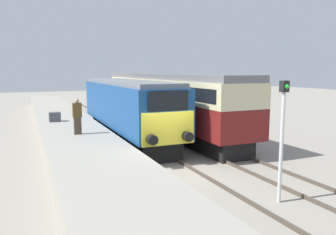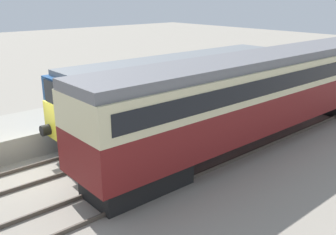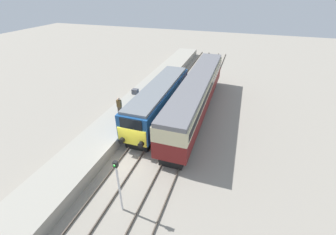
{
  "view_description": "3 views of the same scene",
  "coord_description": "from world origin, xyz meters",
  "px_view_note": "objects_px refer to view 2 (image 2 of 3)",
  "views": [
    {
      "loc": [
        -5.72,
        -12.27,
        4.25
      ],
      "look_at": [
        0.0,
        0.78,
        2.23
      ],
      "focal_mm": 35.0,
      "sensor_mm": 36.0,
      "label": 1
    },
    {
      "loc": [
        12.91,
        -4.96,
        6.45
      ],
      "look_at": [
        1.7,
        4.78,
        1.6
      ],
      "focal_mm": 40.0,
      "sensor_mm": 36.0,
      "label": 2
    },
    {
      "loc": [
        7.32,
        -12.24,
        12.23
      ],
      "look_at": [
        1.7,
        4.78,
        1.6
      ],
      "focal_mm": 24.0,
      "sensor_mm": 36.0,
      "label": 3
    }
  ],
  "objects_px": {
    "passenger_carriage": "(268,88)",
    "person_on_platform": "(103,88)",
    "locomotive": "(180,91)",
    "luggage_crate": "(168,83)"
  },
  "relations": [
    {
      "from": "passenger_carriage",
      "to": "person_on_platform",
      "type": "bearing_deg",
      "value": -145.8
    },
    {
      "from": "locomotive",
      "to": "luggage_crate",
      "type": "relative_size",
      "value": 18.66
    },
    {
      "from": "person_on_platform",
      "to": "luggage_crate",
      "type": "distance_m",
      "value": 5.06
    },
    {
      "from": "locomotive",
      "to": "passenger_carriage",
      "type": "xyz_separation_m",
      "value": [
        3.4,
        2.28,
        0.42
      ]
    },
    {
      "from": "person_on_platform",
      "to": "passenger_carriage",
      "type": "bearing_deg",
      "value": 34.2
    },
    {
      "from": "passenger_carriage",
      "to": "luggage_crate",
      "type": "xyz_separation_m",
      "value": [
        -7.44,
        0.4,
        -1.14
      ]
    },
    {
      "from": "person_on_platform",
      "to": "locomotive",
      "type": "bearing_deg",
      "value": 34.59
    },
    {
      "from": "passenger_carriage",
      "to": "luggage_crate",
      "type": "distance_m",
      "value": 7.54
    },
    {
      "from": "person_on_platform",
      "to": "luggage_crate",
      "type": "height_order",
      "value": "person_on_platform"
    },
    {
      "from": "passenger_carriage",
      "to": "person_on_platform",
      "type": "xyz_separation_m",
      "value": [
        -6.72,
        -4.57,
        -0.51
      ]
    }
  ]
}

